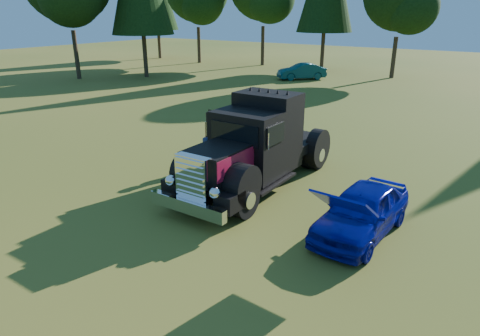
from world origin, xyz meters
name	(u,v)px	position (x,y,z in m)	size (l,w,h in m)	color
ground	(236,219)	(0.00, 0.00, 0.00)	(120.00, 120.00, 0.00)	#3A5117
diamond_t_truck	(253,149)	(-0.92, 2.33, 1.28)	(3.35, 7.16, 3.00)	black
hotrod_coupe	(362,211)	(3.16, 1.15, 0.65)	(1.75, 4.14, 1.89)	#063894
spectator_near	(208,160)	(-2.32, 1.72, 0.80)	(0.59, 0.38, 1.61)	navy
spectator_far	(213,146)	(-3.16, 3.06, 0.80)	(0.78, 0.61, 1.60)	#1F304A
distant_teal_car	(302,71)	(-10.07, 24.32, 0.66)	(1.40, 4.01, 1.32)	#093838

